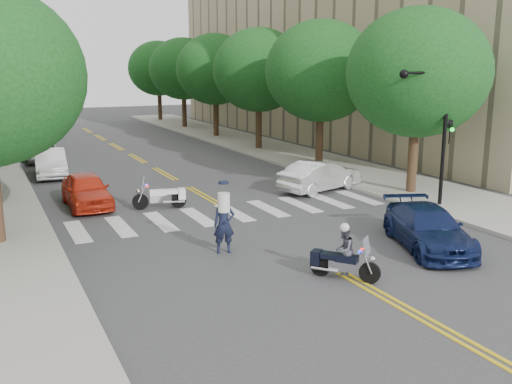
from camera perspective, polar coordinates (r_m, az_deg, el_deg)
ground at (r=17.81m, az=6.34°, el=-6.83°), size 140.00×140.00×0.00m
sidewalk_right at (r=41.05m, az=1.14°, el=4.42°), size 5.00×60.00×0.15m
building_right at (r=53.55m, az=15.78°, el=17.59°), size 26.00×44.00×22.00m
tree_r_0 at (r=26.94m, az=15.87°, el=11.39°), size 6.40×6.40×8.45m
tree_r_1 at (r=33.34m, az=6.52°, el=11.91°), size 6.40×6.40×8.45m
tree_r_2 at (r=40.32m, az=0.27°, el=12.09°), size 6.40×6.40×8.45m
tree_r_3 at (r=47.62m, az=-4.10°, el=12.13°), size 6.40×6.40×8.45m
tree_r_4 at (r=55.12m, az=-7.30°, el=12.12°), size 6.40×6.40×8.45m
tree_r_5 at (r=62.74m, az=-9.72°, el=12.08°), size 6.40×6.40×8.45m
traffic_signal_pole at (r=24.45m, az=17.62°, el=6.90°), size 2.82×0.42×6.00m
motorcycle_police at (r=16.19m, az=8.61°, el=-6.15°), size 1.44×1.71×1.64m
motorcycle_parked at (r=24.20m, az=-9.17°, el=-0.45°), size 2.23×0.83×1.45m
officer_standing at (r=18.18m, az=-3.22°, el=-3.24°), size 0.77×0.59×1.88m
convertible at (r=27.36m, az=6.44°, el=1.62°), size 4.71×2.77×1.47m
sedan_blue at (r=19.50m, az=16.81°, el=-3.47°), size 3.43×5.06×1.36m
parked_car_a at (r=25.16m, az=-16.61°, el=0.18°), size 1.71×4.24×1.45m
parked_car_b at (r=32.72m, az=-19.87°, el=2.75°), size 1.87×4.56×1.47m
parked_car_c at (r=38.16m, az=-20.64°, el=3.84°), size 2.39×4.66×1.26m
parked_car_d at (r=43.04m, az=-22.12°, el=4.74°), size 2.01×4.92×1.43m
parked_car_e at (r=45.67m, az=-22.48°, el=5.03°), size 1.76×3.91×1.30m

